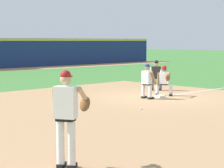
% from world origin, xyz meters
% --- Properties ---
extents(ground_plane, '(160.00, 160.00, 0.00)m').
position_xyz_m(ground_plane, '(0.00, 0.00, 0.00)').
color(ground_plane, '#3D7533').
extents(infield_dirt_patch, '(18.00, 18.00, 0.01)m').
position_xyz_m(infield_dirt_patch, '(-4.65, -2.71, 0.00)').
color(infield_dirt_patch, '#A87F56').
rests_on(infield_dirt_patch, ground).
extents(first_base_bag, '(0.38, 0.38, 0.09)m').
position_xyz_m(first_base_bag, '(0.00, 0.00, 0.04)').
color(first_base_bag, white).
rests_on(first_base_bag, ground).
extents(baseball, '(0.07, 0.07, 0.07)m').
position_xyz_m(baseball, '(-3.03, -1.67, 0.04)').
color(baseball, white).
rests_on(baseball, ground).
extents(pitcher, '(0.84, 0.58, 1.86)m').
position_xyz_m(pitcher, '(-9.26, -5.41, 1.06)').
color(pitcher, black).
rests_on(pitcher, ground).
extents(first_baseman, '(0.82, 1.02, 1.34)m').
position_xyz_m(first_baseman, '(0.51, 0.15, 0.73)').
color(first_baseman, black).
rests_on(first_baseman, ground).
extents(baserunner, '(0.47, 0.62, 1.46)m').
position_xyz_m(baserunner, '(-0.72, 0.06, 0.79)').
color(baserunner, black).
rests_on(baserunner, ground).
extents(umpire, '(0.63, 0.68, 1.46)m').
position_xyz_m(umpire, '(1.90, 1.77, 0.79)').
color(umpire, black).
rests_on(umpire, ground).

